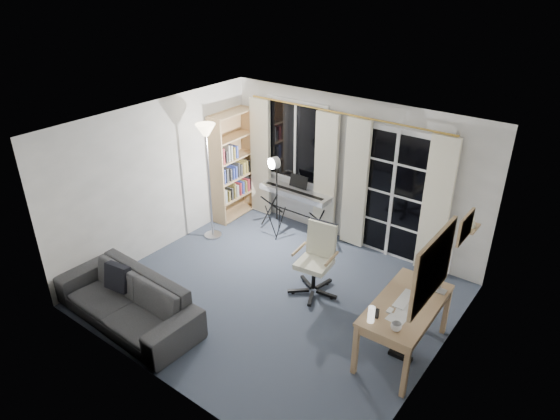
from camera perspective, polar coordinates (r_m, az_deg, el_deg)
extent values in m
cube|color=#363F4E|center=(7.10, -0.64, -9.84)|extent=(4.50, 4.00, 0.02)
cube|color=white|center=(8.36, 1.92, 7.83)|extent=(1.20, 0.06, 1.40)
cube|color=black|center=(8.34, 1.80, 7.77)|extent=(1.10, 0.02, 1.30)
cube|color=white|center=(8.33, 1.76, 7.75)|extent=(0.04, 0.03, 1.30)
cube|color=white|center=(7.72, 12.83, 1.65)|extent=(1.32, 0.06, 2.11)
cube|color=black|center=(7.81, 10.76, 2.15)|extent=(0.55, 0.02, 1.95)
cube|color=black|center=(7.59, 14.76, 0.97)|extent=(0.55, 0.02, 1.95)
cube|color=white|center=(7.69, 12.70, 1.55)|extent=(0.05, 0.04, 2.05)
cube|color=white|center=(7.90, 12.36, -1.56)|extent=(1.15, 0.03, 0.03)
cube|color=white|center=(7.68, 12.72, 1.72)|extent=(1.15, 0.03, 0.03)
cube|color=white|center=(7.48, 13.10, 5.18)|extent=(1.15, 0.03, 0.03)
cylinder|color=gold|center=(7.64, 7.25, 10.88)|extent=(3.50, 0.03, 0.03)
cube|color=#FBF2CD|center=(8.83, -2.23, 5.98)|extent=(0.40, 0.07, 2.10)
cube|color=#FBF2CD|center=(8.10, 5.22, 3.89)|extent=(0.40, 0.07, 2.10)
cube|color=#FBF2CD|center=(7.85, 8.62, 2.91)|extent=(0.40, 0.07, 2.10)
cube|color=#FBF2CD|center=(7.39, 17.41, 0.34)|extent=(0.40, 0.07, 2.10)
cube|color=tan|center=(8.53, -7.28, 4.17)|extent=(0.31, 0.04, 1.93)
cube|color=tan|center=(9.14, -3.65, 5.93)|extent=(0.31, 0.04, 1.93)
cube|color=tan|center=(8.91, -6.10, 5.27)|extent=(0.06, 0.87, 1.93)
cube|color=tan|center=(9.22, -5.16, -0.33)|extent=(0.34, 0.88, 0.02)
cube|color=tan|center=(9.06, -5.25, 1.68)|extent=(0.34, 0.88, 0.02)
cube|color=tan|center=(8.91, -5.35, 3.81)|extent=(0.34, 0.88, 0.02)
cube|color=tan|center=(8.77, -5.45, 6.02)|extent=(0.34, 0.88, 0.02)
cube|color=tan|center=(8.65, -5.55, 8.29)|extent=(0.34, 0.88, 0.02)
cube|color=tan|center=(8.52, -5.68, 10.93)|extent=(0.34, 0.88, 0.02)
cube|color=#AAAEA4|center=(8.75, -6.68, 1.63)|extent=(0.22, 0.06, 0.25)
cube|color=olive|center=(8.82, -6.27, 1.70)|extent=(0.22, 0.05, 0.20)
cube|color=#373737|center=(8.87, -5.94, 1.95)|extent=(0.22, 0.04, 0.22)
cube|color=olive|center=(8.91, -5.64, 2.31)|extent=(0.22, 0.04, 0.29)
cube|color=#AAAEA4|center=(8.97, -5.33, 2.29)|extent=(0.22, 0.06, 0.22)
cube|color=#A12E36|center=(9.03, -4.97, 2.51)|extent=(0.22, 0.04, 0.23)
cube|color=#3647A3|center=(9.08, -4.67, 2.67)|extent=(0.22, 0.05, 0.24)
cube|color=olive|center=(9.14, -4.34, 2.82)|extent=(0.22, 0.04, 0.22)
cube|color=#A12E36|center=(9.19, -4.07, 2.98)|extent=(0.22, 0.06, 0.23)
cube|color=#373737|center=(9.25, -3.72, 3.24)|extent=(0.22, 0.03, 0.25)
cube|color=#3647A3|center=(8.59, -6.81, 3.89)|extent=(0.22, 0.04, 0.26)
cube|color=#373737|center=(8.64, -6.51, 4.02)|extent=(0.22, 0.06, 0.26)
cube|color=#373737|center=(8.71, -6.09, 4.12)|extent=(0.22, 0.04, 0.22)
cube|color=#3647A3|center=(8.77, -5.78, 4.23)|extent=(0.22, 0.04, 0.21)
cube|color=#3647A3|center=(8.81, -5.49, 4.43)|extent=(0.22, 0.04, 0.23)
cube|color=#373737|center=(8.86, -5.19, 4.70)|extent=(0.22, 0.04, 0.26)
cube|color=#373737|center=(8.92, -4.89, 4.68)|extent=(0.22, 0.05, 0.21)
cube|color=#A6903E|center=(8.97, -4.56, 4.89)|extent=(0.22, 0.05, 0.22)
cube|color=olive|center=(9.03, -4.25, 5.07)|extent=(0.22, 0.04, 0.24)
cube|color=#373737|center=(9.08, -3.98, 5.17)|extent=(0.22, 0.04, 0.22)
cube|color=#A12E36|center=(8.45, -6.95, 6.21)|extent=(0.22, 0.04, 0.27)
cube|color=#373737|center=(8.52, -6.61, 6.15)|extent=(0.22, 0.04, 0.21)
cube|color=#AAAEA4|center=(8.55, -6.33, 6.54)|extent=(0.22, 0.04, 0.29)
cube|color=#AAAEA4|center=(8.60, -6.02, 6.59)|extent=(0.22, 0.04, 0.26)
cube|color=olive|center=(8.66, -5.71, 6.58)|extent=(0.22, 0.04, 0.21)
cube|color=#3647A3|center=(8.71, -5.41, 6.74)|extent=(0.22, 0.05, 0.22)
cylinder|color=#B2B2B7|center=(8.56, -7.67, -2.86)|extent=(0.30, 0.30, 0.03)
cylinder|color=#B2B2B7|center=(8.15, -8.06, 2.77)|extent=(0.03, 0.03, 1.82)
cone|color=#FFE5B2|center=(7.81, -8.50, 9.04)|extent=(0.32, 0.32, 0.19)
cylinder|color=black|center=(8.77, -0.92, 0.61)|extent=(0.03, 0.62, 0.56)
cylinder|color=black|center=(8.77, -0.92, 0.61)|extent=(0.03, 0.62, 0.56)
cylinder|color=black|center=(8.27, 4.49, -1.23)|extent=(0.03, 0.62, 0.56)
cylinder|color=black|center=(8.27, 4.49, -1.23)|extent=(0.03, 0.62, 0.56)
cylinder|color=black|center=(8.51, 1.71, -0.28)|extent=(0.99, 0.02, 0.02)
cube|color=silver|center=(8.34, 1.74, 2.01)|extent=(1.28, 0.33, 0.09)
cube|color=white|center=(8.27, 1.43, 2.04)|extent=(1.18, 0.14, 0.01)
cube|color=black|center=(8.29, 1.59, 2.19)|extent=(1.14, 0.08, 0.01)
cube|color=black|center=(8.35, 2.15, 3.28)|extent=(0.35, 0.07, 0.21)
cylinder|color=black|center=(8.30, 0.03, -1.63)|extent=(0.08, 0.22, 0.59)
cylinder|color=black|center=(8.45, -0.09, -1.09)|extent=(0.16, 0.18, 0.59)
cylinder|color=black|center=(8.36, -1.02, -1.41)|extent=(0.22, 0.07, 0.59)
cylinder|color=black|center=(8.11, -0.37, 2.18)|extent=(0.03, 0.03, 1.01)
cylinder|color=silver|center=(7.89, -0.64, 5.42)|extent=(0.22, 0.16, 0.19)
cylinder|color=white|center=(7.86, -1.01, 5.32)|extent=(0.17, 0.07, 0.17)
cube|color=black|center=(7.07, 5.35, -9.57)|extent=(0.31, 0.08, 0.04)
cylinder|color=black|center=(7.06, 5.91, -9.87)|extent=(0.05, 0.05, 0.05)
cube|color=black|center=(7.27, 4.99, -8.42)|extent=(0.11, 0.31, 0.04)
cylinder|color=black|center=(7.33, 5.40, -8.30)|extent=(0.05, 0.05, 0.05)
cube|color=black|center=(7.30, 3.04, -8.20)|extent=(0.29, 0.19, 0.04)
cylinder|color=black|center=(7.36, 2.77, -8.01)|extent=(0.05, 0.05, 0.05)
cube|color=black|center=(7.12, 2.11, -9.20)|extent=(0.26, 0.24, 0.04)
cylinder|color=black|center=(7.12, 1.49, -9.36)|extent=(0.05, 0.05, 0.05)
cube|color=black|center=(6.98, 3.53, -10.08)|extent=(0.17, 0.30, 0.04)
cylinder|color=black|center=(6.93, 3.43, -10.58)|extent=(0.05, 0.05, 0.05)
cylinder|color=black|center=(7.01, 3.86, -7.60)|extent=(0.06, 0.06, 0.38)
cube|color=#ECEBC7|center=(6.90, 3.91, -6.16)|extent=(0.49, 0.49, 0.08)
cube|color=#ECEBC7|center=(6.91, 4.78, -3.33)|extent=(0.43, 0.17, 0.50)
cube|color=black|center=(6.93, 4.92, -3.05)|extent=(0.41, 0.14, 0.46)
cylinder|color=tan|center=(6.92, 2.18, -4.46)|extent=(0.09, 0.39, 0.04)
cylinder|color=tan|center=(6.74, 5.93, -5.55)|extent=(0.09, 0.39, 0.04)
cube|color=tan|center=(5.97, 14.27, -10.44)|extent=(0.70, 1.35, 0.04)
cube|color=tan|center=(6.01, 14.20, -10.95)|extent=(0.66, 1.31, 0.10)
cube|color=tan|center=(5.82, 8.61, -15.48)|extent=(0.06, 0.06, 0.68)
cube|color=tan|center=(5.67, 14.14, -17.56)|extent=(0.06, 0.06, 0.68)
cube|color=tan|center=(6.74, 13.69, -9.31)|extent=(0.06, 0.06, 0.68)
cube|color=tan|center=(6.61, 18.46, -10.87)|extent=(0.06, 0.06, 0.68)
cube|color=silver|center=(6.26, 17.68, -8.74)|extent=(0.17, 0.12, 0.01)
cube|color=silver|center=(6.19, 17.85, -7.78)|extent=(0.04, 0.03, 0.21)
cube|color=silver|center=(6.10, 18.05, -6.60)|extent=(0.05, 0.52, 0.32)
cube|color=black|center=(6.11, 17.88, -6.55)|extent=(0.02, 0.48, 0.29)
cube|color=white|center=(6.00, 14.02, -9.87)|extent=(0.14, 0.40, 0.02)
cube|color=white|center=(5.80, 12.45, -11.15)|extent=(0.06, 0.10, 0.02)
cube|color=white|center=(5.83, 14.14, -11.16)|extent=(0.25, 0.32, 0.01)
cube|color=white|center=(5.70, 13.11, -12.08)|extent=(0.21, 0.16, 0.00)
cube|color=black|center=(5.65, 10.97, -11.52)|extent=(0.05, 0.04, 0.11)
cylinder|color=white|center=(5.56, 10.39, -11.67)|extent=(0.08, 0.08, 0.19)
cube|color=black|center=(6.31, 13.59, -15.91)|extent=(0.29, 0.08, 0.05)
imported|color=silver|center=(5.52, 13.15, -12.77)|extent=(0.12, 0.10, 0.12)
cube|color=tan|center=(5.09, 17.07, -6.29)|extent=(0.04, 0.94, 0.74)
cube|color=white|center=(5.10, 16.86, -6.22)|extent=(0.01, 0.84, 0.64)
cube|color=tan|center=(5.82, 20.44, -1.86)|extent=(0.03, 0.42, 0.32)
cube|color=#53A685|center=(5.83, 20.30, -1.82)|extent=(0.00, 0.36, 0.26)
cube|color=tan|center=(6.38, 20.92, -1.90)|extent=(0.16, 0.30, 0.02)
cone|color=#ECEBC7|center=(6.34, 21.05, -1.18)|extent=(0.12, 0.12, 0.15)
imported|color=#272729|center=(6.72, -17.23, -9.17)|extent=(2.12, 0.68, 0.82)
cube|color=black|center=(6.94, -18.09, -7.32)|extent=(0.38, 0.24, 0.37)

